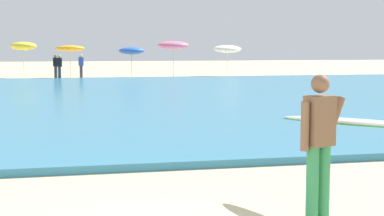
# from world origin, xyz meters

# --- Properties ---
(sea) EXTENTS (120.00, 28.00, 0.14)m
(sea) POSITION_xyz_m (0.00, 18.23, 0.07)
(sea) COLOR teal
(sea) RESTS_ON ground
(surfer_with_board) EXTENTS (1.33, 2.47, 1.73)m
(surfer_with_board) POSITION_xyz_m (2.72, 1.26, 1.03)
(surfer_with_board) COLOR #338E56
(surfer_with_board) RESTS_ON ground
(beach_umbrella_3) EXTENTS (1.73, 1.75, 2.44)m
(beach_umbrella_3) POSITION_xyz_m (-3.05, 35.87, 2.11)
(beach_umbrella_3) COLOR beige
(beach_umbrella_3) RESTS_ON ground
(beach_umbrella_4) EXTENTS (1.94, 1.96, 2.20)m
(beach_umbrella_4) POSITION_xyz_m (0.02, 35.26, 1.95)
(beach_umbrella_4) COLOR beige
(beach_umbrella_4) RESTS_ON ground
(beach_umbrella_5) EXTENTS (1.73, 1.74, 2.06)m
(beach_umbrella_5) POSITION_xyz_m (4.07, 34.39, 1.79)
(beach_umbrella_5) COLOR beige
(beach_umbrella_5) RESTS_ON ground
(beach_umbrella_6) EXTENTS (2.11, 2.11, 2.46)m
(beach_umbrella_6) POSITION_xyz_m (6.90, 34.30, 2.17)
(beach_umbrella_6) COLOR beige
(beach_umbrella_6) RESTS_ON ground
(beach_umbrella_7) EXTENTS (2.02, 2.05, 2.24)m
(beach_umbrella_7) POSITION_xyz_m (11.12, 35.67, 1.91)
(beach_umbrella_7) COLOR beige
(beach_umbrella_7) RESTS_ON ground
(beachgoer_near_row_left) EXTENTS (0.32, 0.20, 1.58)m
(beachgoer_near_row_left) POSITION_xyz_m (0.67, 33.57, 0.84)
(beachgoer_near_row_left) COLOR #383842
(beachgoer_near_row_left) RESTS_ON ground
(beachgoer_near_row_mid) EXTENTS (0.32, 0.20, 1.58)m
(beachgoer_near_row_mid) POSITION_xyz_m (-0.69, 32.05, 0.84)
(beachgoer_near_row_mid) COLOR #383842
(beachgoer_near_row_mid) RESTS_ON ground
(beachgoer_near_row_right) EXTENTS (0.32, 0.20, 1.58)m
(beachgoer_near_row_right) POSITION_xyz_m (-0.93, 32.73, 0.84)
(beachgoer_near_row_right) COLOR #383842
(beachgoer_near_row_right) RESTS_ON ground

